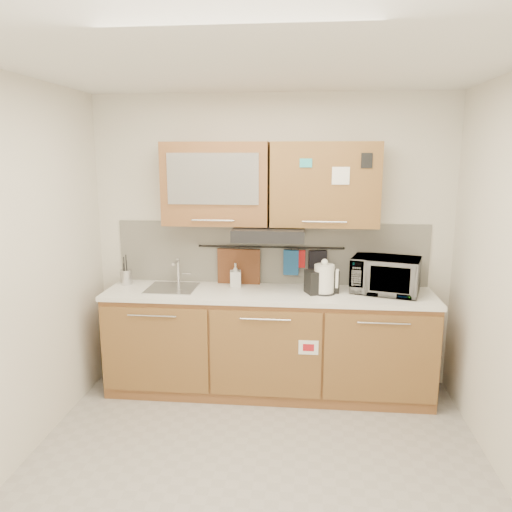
# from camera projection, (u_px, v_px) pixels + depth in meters

# --- Properties ---
(floor) EXTENTS (3.20, 3.20, 0.00)m
(floor) POSITION_uv_depth(u_px,v_px,m) (254.00, 473.00, 3.31)
(floor) COLOR #9E9993
(floor) RESTS_ON ground
(ceiling) EXTENTS (3.20, 3.20, 0.00)m
(ceiling) POSITION_uv_depth(u_px,v_px,m) (254.00, 60.00, 2.79)
(ceiling) COLOR white
(ceiling) RESTS_ON wall_back
(wall_back) EXTENTS (3.20, 0.00, 3.20)m
(wall_back) POSITION_uv_depth(u_px,v_px,m) (271.00, 242.00, 4.51)
(wall_back) COLOR silver
(wall_back) RESTS_ON ground
(wall_left) EXTENTS (0.00, 3.00, 3.00)m
(wall_left) POSITION_uv_depth(u_px,v_px,m) (7.00, 278.00, 3.20)
(wall_left) COLOR silver
(wall_left) RESTS_ON ground
(base_cabinet) EXTENTS (2.80, 0.64, 0.88)m
(base_cabinet) POSITION_uv_depth(u_px,v_px,m) (268.00, 348.00, 4.39)
(base_cabinet) COLOR brown
(base_cabinet) RESTS_ON floor
(countertop) EXTENTS (2.82, 0.62, 0.04)m
(countertop) POSITION_uv_depth(u_px,v_px,m) (268.00, 294.00, 4.29)
(countertop) COLOR white
(countertop) RESTS_ON base_cabinet
(backsplash) EXTENTS (2.80, 0.02, 0.56)m
(backsplash) POSITION_uv_depth(u_px,v_px,m) (271.00, 253.00, 4.52)
(backsplash) COLOR silver
(backsplash) RESTS_ON countertop
(upper_cabinets) EXTENTS (1.82, 0.37, 0.70)m
(upper_cabinets) POSITION_uv_depth(u_px,v_px,m) (269.00, 184.00, 4.23)
(upper_cabinets) COLOR brown
(upper_cabinets) RESTS_ON wall_back
(range_hood) EXTENTS (0.60, 0.46, 0.10)m
(range_hood) POSITION_uv_depth(u_px,v_px,m) (269.00, 233.00, 4.24)
(range_hood) COLOR black
(range_hood) RESTS_ON upper_cabinets
(sink) EXTENTS (0.42, 0.40, 0.26)m
(sink) POSITION_uv_depth(u_px,v_px,m) (172.00, 288.00, 4.38)
(sink) COLOR silver
(sink) RESTS_ON countertop
(utensil_rail) EXTENTS (1.30, 0.02, 0.02)m
(utensil_rail) POSITION_uv_depth(u_px,v_px,m) (271.00, 247.00, 4.47)
(utensil_rail) COLOR black
(utensil_rail) RESTS_ON backsplash
(utensil_crock) EXTENTS (0.14, 0.14, 0.27)m
(utensil_crock) POSITION_uv_depth(u_px,v_px,m) (126.00, 277.00, 4.51)
(utensil_crock) COLOR silver
(utensil_crock) RESTS_ON countertop
(kettle) EXTENTS (0.22, 0.19, 0.30)m
(kettle) POSITION_uv_depth(u_px,v_px,m) (324.00, 280.00, 4.21)
(kettle) COLOR white
(kettle) RESTS_ON countertop
(toaster) EXTENTS (0.30, 0.24, 0.20)m
(toaster) POSITION_uv_depth(u_px,v_px,m) (321.00, 281.00, 4.23)
(toaster) COLOR black
(toaster) RESTS_ON countertop
(microwave) EXTENTS (0.63, 0.51, 0.30)m
(microwave) POSITION_uv_depth(u_px,v_px,m) (385.00, 275.00, 4.23)
(microwave) COLOR #999999
(microwave) RESTS_ON countertop
(soap_bottle) EXTENTS (0.11, 0.11, 0.21)m
(soap_bottle) POSITION_uv_depth(u_px,v_px,m) (236.00, 275.00, 4.43)
(soap_bottle) COLOR #999999
(soap_bottle) RESTS_ON countertop
(cutting_board) EXTENTS (0.39, 0.04, 0.48)m
(cutting_board) POSITION_uv_depth(u_px,v_px,m) (239.00, 275.00, 4.54)
(cutting_board) COLOR brown
(cutting_board) RESTS_ON utensil_rail
(oven_mitt) EXTENTS (0.14, 0.04, 0.23)m
(oven_mitt) POSITION_uv_depth(u_px,v_px,m) (291.00, 262.00, 4.46)
(oven_mitt) COLOR navy
(oven_mitt) RESTS_ON utensil_rail
(dark_pouch) EXTENTS (0.16, 0.08, 0.25)m
(dark_pouch) POSITION_uv_depth(u_px,v_px,m) (318.00, 264.00, 4.44)
(dark_pouch) COLOR black
(dark_pouch) RESTS_ON utensil_rail
(pot_holder) EXTENTS (0.13, 0.02, 0.16)m
(pot_holder) POSITION_uv_depth(u_px,v_px,m) (298.00, 259.00, 4.45)
(pot_holder) COLOR red
(pot_holder) RESTS_ON utensil_rail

